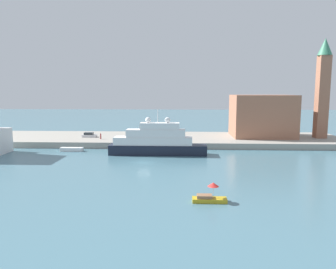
% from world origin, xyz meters
% --- Properties ---
extents(ground, '(400.00, 400.00, 0.00)m').
position_xyz_m(ground, '(0.00, 0.00, 0.00)').
color(ground, slate).
extents(quay_dock, '(110.00, 23.96, 1.65)m').
position_xyz_m(quay_dock, '(0.00, 27.98, 0.82)').
color(quay_dock, gray).
rests_on(quay_dock, ground).
extents(large_yacht, '(23.34, 3.96, 10.88)m').
position_xyz_m(large_yacht, '(2.04, 8.87, 3.07)').
color(large_yacht, black).
rests_on(large_yacht, ground).
extents(small_motorboat, '(4.74, 1.63, 2.77)m').
position_xyz_m(small_motorboat, '(11.96, -24.06, 0.80)').
color(small_motorboat, '#B7991E').
rests_on(small_motorboat, ground).
extents(work_barge, '(5.71, 1.64, 0.96)m').
position_xyz_m(work_barge, '(-19.84, 12.20, 0.48)').
color(work_barge, silver).
rests_on(work_barge, ground).
extents(harbor_building, '(17.67, 14.06, 12.39)m').
position_xyz_m(harbor_building, '(32.07, 29.81, 7.85)').
color(harbor_building, '#9E664C').
rests_on(harbor_building, quay_dock).
extents(bell_tower, '(3.99, 3.99, 28.30)m').
position_xyz_m(bell_tower, '(48.34, 27.52, 17.03)').
color(bell_tower, '#9E664C').
rests_on(bell_tower, quay_dock).
extents(parked_car, '(4.22, 1.89, 1.38)m').
position_xyz_m(parked_car, '(-19.29, 26.06, 2.24)').
color(parked_car, silver).
rests_on(parked_car, quay_dock).
extents(person_figure, '(0.36, 0.36, 1.74)m').
position_xyz_m(person_figure, '(-14.93, 22.38, 2.46)').
color(person_figure, maroon).
rests_on(person_figure, quay_dock).
extents(mooring_bollard, '(0.40, 0.40, 0.89)m').
position_xyz_m(mooring_bollard, '(-3.47, 17.52, 2.09)').
color(mooring_bollard, black).
rests_on(mooring_bollard, quay_dock).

